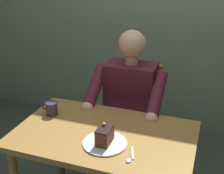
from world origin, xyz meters
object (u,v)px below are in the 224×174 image
(dining_table, at_px, (104,147))
(cake_slice, at_px, (105,135))
(dessert_spoon, at_px, (130,157))
(seated_person, at_px, (127,111))
(coffee_cup, at_px, (52,108))
(chair, at_px, (133,116))

(dining_table, height_order, cake_slice, cake_slice)
(dessert_spoon, bearing_deg, dining_table, -40.07)
(seated_person, xyz_separation_m, coffee_cup, (0.39, 0.38, 0.14))
(coffee_cup, xyz_separation_m, dessert_spoon, (-0.61, 0.27, -0.04))
(dining_table, xyz_separation_m, seated_person, (0.00, -0.47, 0.00))
(chair, xyz_separation_m, dessert_spoon, (-0.21, 0.82, 0.23))
(dining_table, distance_m, chair, 0.66)
(dining_table, xyz_separation_m, dessert_spoon, (-0.21, 0.18, 0.10))
(coffee_cup, bearing_deg, chair, -125.48)
(coffee_cup, height_order, dessert_spoon, coffee_cup)
(dining_table, relative_size, cake_slice, 8.67)
(chair, distance_m, coffee_cup, 0.73)
(chair, distance_m, dessert_spoon, 0.88)
(seated_person, height_order, cake_slice, seated_person)
(cake_slice, bearing_deg, chair, -86.60)
(chair, height_order, dessert_spoon, chair)
(seated_person, height_order, coffee_cup, seated_person)
(dining_table, xyz_separation_m, cake_slice, (-0.04, 0.11, 0.16))
(seated_person, relative_size, coffee_cup, 11.08)
(chair, height_order, seated_person, seated_person)
(dining_table, height_order, chair, chair)
(dining_table, bearing_deg, cake_slice, 112.89)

